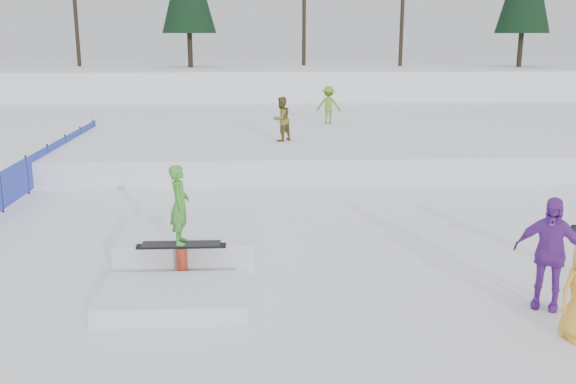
{
  "coord_description": "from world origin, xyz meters",
  "views": [
    {
      "loc": [
        -0.18,
        -11.1,
        4.33
      ],
      "look_at": [
        0.5,
        2.0,
        1.1
      ],
      "focal_mm": 40.0,
      "sensor_mm": 36.0,
      "label": 1
    }
  ],
  "objects_px": {
    "jib_rail_feature": "(185,253)",
    "walker_ygreen": "(329,105)",
    "safety_fence": "(27,175)",
    "spectator_purple": "(549,253)",
    "walker_olive": "(281,119)"
  },
  "relations": [
    {
      "from": "spectator_purple",
      "to": "jib_rail_feature",
      "type": "height_order",
      "value": "jib_rail_feature"
    },
    {
      "from": "spectator_purple",
      "to": "walker_olive",
      "type": "bearing_deg",
      "value": 138.34
    },
    {
      "from": "walker_olive",
      "to": "spectator_purple",
      "type": "bearing_deg",
      "value": 63.91
    },
    {
      "from": "walker_ygreen",
      "to": "spectator_purple",
      "type": "xyz_separation_m",
      "value": [
        1.69,
        -16.37,
        -0.62
      ]
    },
    {
      "from": "spectator_purple",
      "to": "safety_fence",
      "type": "bearing_deg",
      "value": 174.28
    },
    {
      "from": "safety_fence",
      "to": "spectator_purple",
      "type": "height_order",
      "value": "spectator_purple"
    },
    {
      "from": "spectator_purple",
      "to": "jib_rail_feature",
      "type": "relative_size",
      "value": 0.42
    },
    {
      "from": "walker_ygreen",
      "to": "walker_olive",
      "type": "bearing_deg",
      "value": 72.73
    },
    {
      "from": "safety_fence",
      "to": "spectator_purple",
      "type": "xyz_separation_m",
      "value": [
        11.0,
        -8.2,
        0.38
      ]
    },
    {
      "from": "walker_ygreen",
      "to": "jib_rail_feature",
      "type": "relative_size",
      "value": 0.34
    },
    {
      "from": "safety_fence",
      "to": "jib_rail_feature",
      "type": "relative_size",
      "value": 3.64
    },
    {
      "from": "walker_olive",
      "to": "walker_ygreen",
      "type": "height_order",
      "value": "walker_ygreen"
    },
    {
      "from": "jib_rail_feature",
      "to": "safety_fence",
      "type": "bearing_deg",
      "value": 129.27
    },
    {
      "from": "safety_fence",
      "to": "spectator_purple",
      "type": "relative_size",
      "value": 8.62
    },
    {
      "from": "jib_rail_feature",
      "to": "walker_ygreen",
      "type": "bearing_deg",
      "value": 73.06
    }
  ]
}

